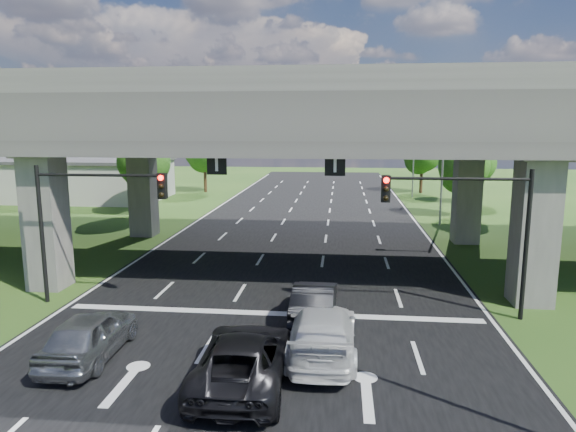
% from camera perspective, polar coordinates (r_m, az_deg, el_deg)
% --- Properties ---
extents(ground, '(160.00, 160.00, 0.00)m').
position_cam_1_polar(ground, '(18.25, -3.41, -14.71)').
color(ground, '#244817').
rests_on(ground, ground).
extents(road, '(18.00, 120.00, 0.03)m').
position_cam_1_polar(road, '(27.56, -0.05, -6.04)').
color(road, black).
rests_on(road, ground).
extents(overpass, '(80.00, 15.00, 10.00)m').
position_cam_1_polar(overpass, '(28.49, 0.37, 10.57)').
color(overpass, '#312F2D').
rests_on(overpass, ground).
extents(warehouse, '(20.00, 10.00, 4.00)m').
position_cam_1_polar(warehouse, '(59.12, -23.28, 3.69)').
color(warehouse, '#9E9E99').
rests_on(warehouse, ground).
extents(signal_right, '(5.76, 0.54, 6.00)m').
position_cam_1_polar(signal_right, '(21.20, 19.67, 0.08)').
color(signal_right, black).
rests_on(signal_right, ground).
extents(signal_left, '(5.76, 0.54, 6.00)m').
position_cam_1_polar(signal_left, '(23.14, -21.36, 0.76)').
color(signal_left, black).
rests_on(signal_left, ground).
extents(streetlight_far, '(3.38, 0.25, 10.00)m').
position_cam_1_polar(streetlight_far, '(41.06, 16.34, 7.09)').
color(streetlight_far, gray).
rests_on(streetlight_far, ground).
extents(streetlight_beyond, '(3.38, 0.25, 10.00)m').
position_cam_1_polar(streetlight_beyond, '(56.86, 13.45, 7.89)').
color(streetlight_beyond, gray).
rests_on(streetlight_beyond, ground).
extents(tree_left_near, '(4.50, 4.50, 7.80)m').
position_cam_1_polar(tree_left_near, '(45.62, -15.68, 6.07)').
color(tree_left_near, black).
rests_on(tree_left_near, ground).
extents(tree_left_mid, '(3.91, 3.90, 6.76)m').
position_cam_1_polar(tree_left_mid, '(54.18, -15.52, 5.94)').
color(tree_left_mid, black).
rests_on(tree_left_mid, ground).
extents(tree_left_far, '(4.80, 4.80, 8.32)m').
position_cam_1_polar(tree_left_far, '(60.48, -9.23, 7.47)').
color(tree_left_far, black).
rests_on(tree_left_far, ground).
extents(tree_right_near, '(4.20, 4.20, 7.28)m').
position_cam_1_polar(tree_right_near, '(45.65, 19.01, 5.49)').
color(tree_right_near, black).
rests_on(tree_right_near, ground).
extents(tree_right_mid, '(3.91, 3.90, 6.76)m').
position_cam_1_polar(tree_right_mid, '(54.13, 20.21, 5.69)').
color(tree_right_mid, black).
rests_on(tree_right_mid, ground).
extents(tree_right_far, '(4.50, 4.50, 7.80)m').
position_cam_1_polar(tree_right_far, '(61.14, 14.75, 7.00)').
color(tree_right_far, black).
rests_on(tree_right_far, ground).
extents(car_silver, '(1.97, 4.67, 1.58)m').
position_cam_1_polar(car_silver, '(18.52, -21.19, -12.26)').
color(car_silver, gray).
rests_on(car_silver, road).
extents(car_dark, '(1.73, 4.65, 1.52)m').
position_cam_1_polar(car_dark, '(20.54, 2.97, -9.45)').
color(car_dark, black).
rests_on(car_dark, road).
extents(car_white, '(2.28, 5.53, 1.60)m').
position_cam_1_polar(car_white, '(17.61, 3.84, -12.70)').
color(car_white, beige).
rests_on(car_white, road).
extents(car_trailing, '(2.66, 5.61, 1.55)m').
position_cam_1_polar(car_trailing, '(15.85, -4.96, -15.50)').
color(car_trailing, black).
rests_on(car_trailing, road).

